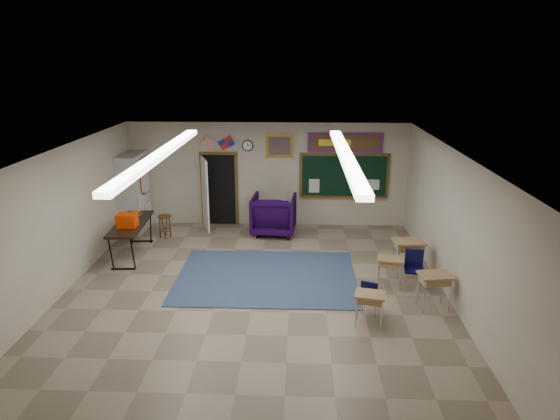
{
  "coord_description": "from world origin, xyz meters",
  "views": [
    {
      "loc": [
        0.9,
        -9.48,
        4.78
      ],
      "look_at": [
        0.48,
        1.5,
        1.37
      ],
      "focal_mm": 32.0,
      "sensor_mm": 36.0,
      "label": 1
    }
  ],
  "objects_px": {
    "student_desk_front_left": "(390,271)",
    "folding_table": "(132,238)",
    "wooden_stool": "(165,226)",
    "student_desk_front_right": "(408,255)",
    "wingback_armchair": "(274,215)"
  },
  "relations": [
    {
      "from": "folding_table",
      "to": "student_desk_front_left",
      "type": "bearing_deg",
      "value": -17.68
    },
    {
      "from": "student_desk_front_left",
      "to": "folding_table",
      "type": "distance_m",
      "value": 6.29
    },
    {
      "from": "folding_table",
      "to": "wooden_stool",
      "type": "bearing_deg",
      "value": 66.06
    },
    {
      "from": "wingback_armchair",
      "to": "wooden_stool",
      "type": "distance_m",
      "value": 3.0
    },
    {
      "from": "folding_table",
      "to": "wooden_stool",
      "type": "xyz_separation_m",
      "value": [
        0.48,
        1.29,
        -0.14
      ]
    },
    {
      "from": "student_desk_front_right",
      "to": "folding_table",
      "type": "distance_m",
      "value": 6.68
    },
    {
      "from": "folding_table",
      "to": "wooden_stool",
      "type": "height_order",
      "value": "folding_table"
    },
    {
      "from": "student_desk_front_left",
      "to": "wooden_stool",
      "type": "height_order",
      "value": "student_desk_front_left"
    },
    {
      "from": "student_desk_front_left",
      "to": "folding_table",
      "type": "bearing_deg",
      "value": 177.36
    },
    {
      "from": "student_desk_front_left",
      "to": "folding_table",
      "type": "xyz_separation_m",
      "value": [
        -6.1,
        1.55,
        0.09
      ]
    },
    {
      "from": "wingback_armchair",
      "to": "student_desk_front_right",
      "type": "bearing_deg",
      "value": 144.85
    },
    {
      "from": "wingback_armchair",
      "to": "wooden_stool",
      "type": "xyz_separation_m",
      "value": [
        -2.96,
        -0.45,
        -0.23
      ]
    },
    {
      "from": "student_desk_front_right",
      "to": "folding_table",
      "type": "height_order",
      "value": "folding_table"
    },
    {
      "from": "wingback_armchair",
      "to": "student_desk_front_right",
      "type": "xyz_separation_m",
      "value": [
        3.19,
        -2.61,
        -0.1
      ]
    },
    {
      "from": "student_desk_front_right",
      "to": "wooden_stool",
      "type": "height_order",
      "value": "student_desk_front_right"
    }
  ]
}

